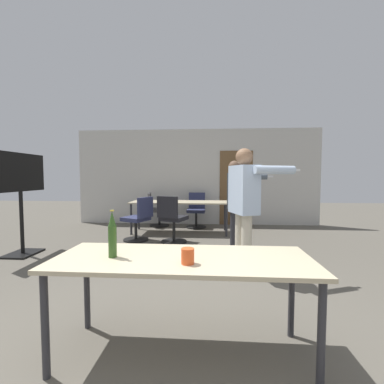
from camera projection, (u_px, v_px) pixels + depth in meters
name	position (u px, v px, depth m)	size (l,w,h in m)	color
back_wall	(197.00, 177.00, 7.21)	(6.75, 0.12, 2.65)	beige
conference_table_near	(183.00, 267.00, 1.89)	(1.88, 0.69, 0.75)	#C6B793
conference_table_far	(180.00, 204.00, 6.10)	(2.30, 0.75, 0.75)	#C6B793
tv_screen	(20.00, 190.00, 4.34)	(0.44, 1.18, 1.74)	black
person_center_tall	(245.00, 199.00, 3.50)	(0.92, 0.65, 1.72)	beige
person_far_watching	(235.00, 197.00, 4.53)	(0.73, 0.68, 1.62)	#28282D
office_chair_side_rolled	(172.00, 221.00, 5.14)	(0.60, 0.65, 0.96)	black
office_chair_far_left	(157.00, 211.00, 6.91)	(0.58, 0.52, 0.90)	black
office_chair_far_right	(139.00, 220.00, 5.33)	(0.66, 0.63, 0.92)	black
office_chair_mid_tucked	(196.00, 211.00, 6.79)	(0.52, 0.56, 0.91)	black
beer_bottle	(112.00, 235.00, 1.87)	(0.06, 0.06, 0.35)	#2D511E
drink_cup	(188.00, 256.00, 1.73)	(0.09, 0.09, 0.11)	#E05123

